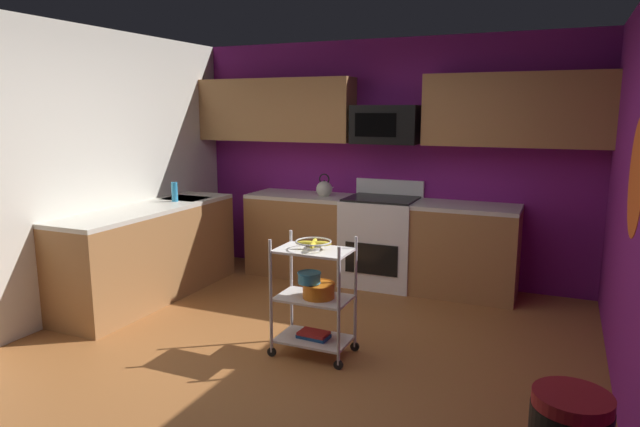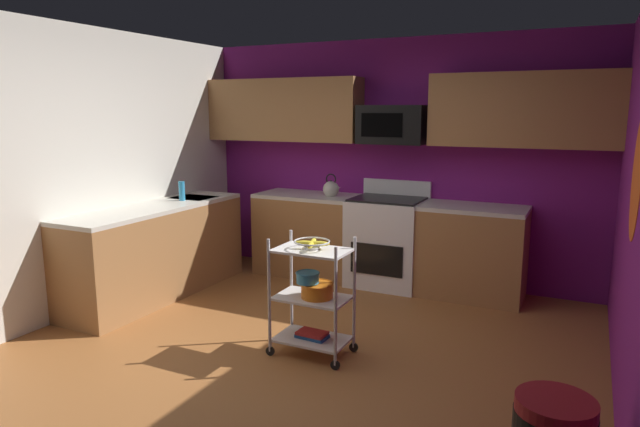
{
  "view_description": "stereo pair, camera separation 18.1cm",
  "coord_description": "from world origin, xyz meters",
  "px_view_note": "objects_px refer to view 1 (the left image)",
  "views": [
    {
      "loc": [
        1.79,
        -3.49,
        1.85
      ],
      "look_at": [
        0.06,
        0.46,
        1.05
      ],
      "focal_mm": 31.34,
      "sensor_mm": 36.0,
      "label": 1
    },
    {
      "loc": [
        1.95,
        -3.42,
        1.85
      ],
      "look_at": [
        0.06,
        0.46,
        1.05
      ],
      "focal_mm": 31.34,
      "sensor_mm": 36.0,
      "label": 2
    }
  ],
  "objects_px": {
    "mixing_bowl_large": "(319,290)",
    "dish_soap_bottle": "(175,192)",
    "oven_range": "(381,240)",
    "kettle": "(324,189)",
    "fruit_bowl": "(313,243)",
    "mixing_bowl_small": "(309,277)",
    "book_stack": "(314,335)",
    "microwave": "(386,125)",
    "rolling_cart": "(314,298)"
  },
  "relations": [
    {
      "from": "book_stack",
      "to": "dish_soap_bottle",
      "type": "xyz_separation_m",
      "value": [
        -1.99,
        0.94,
        0.87
      ]
    },
    {
      "from": "mixing_bowl_small",
      "to": "kettle",
      "type": "distance_m",
      "value": 2.1
    },
    {
      "from": "dish_soap_bottle",
      "to": "book_stack",
      "type": "bearing_deg",
      "value": -25.18
    },
    {
      "from": "fruit_bowl",
      "to": "dish_soap_bottle",
      "type": "relative_size",
      "value": 1.36
    },
    {
      "from": "oven_range",
      "to": "mixing_bowl_large",
      "type": "distance_m",
      "value": 1.92
    },
    {
      "from": "oven_range",
      "to": "dish_soap_bottle",
      "type": "height_order",
      "value": "dish_soap_bottle"
    },
    {
      "from": "oven_range",
      "to": "dish_soap_bottle",
      "type": "relative_size",
      "value": 5.5
    },
    {
      "from": "rolling_cart",
      "to": "dish_soap_bottle",
      "type": "relative_size",
      "value": 4.57
    },
    {
      "from": "fruit_bowl",
      "to": "book_stack",
      "type": "xyz_separation_m",
      "value": [
        0.0,
        0.0,
        -0.72
      ]
    },
    {
      "from": "microwave",
      "to": "fruit_bowl",
      "type": "xyz_separation_m",
      "value": [
        0.07,
        -2.02,
        -0.82
      ]
    },
    {
      "from": "microwave",
      "to": "rolling_cart",
      "type": "xyz_separation_m",
      "value": [
        0.07,
        -2.02,
        -1.25
      ]
    },
    {
      "from": "fruit_bowl",
      "to": "kettle",
      "type": "relative_size",
      "value": 1.03
    },
    {
      "from": "oven_range",
      "to": "mixing_bowl_large",
      "type": "bearing_deg",
      "value": -86.67
    },
    {
      "from": "mixing_bowl_small",
      "to": "mixing_bowl_large",
      "type": "bearing_deg",
      "value": 24.61
    },
    {
      "from": "microwave",
      "to": "kettle",
      "type": "distance_m",
      "value": 0.97
    },
    {
      "from": "rolling_cart",
      "to": "fruit_bowl",
      "type": "xyz_separation_m",
      "value": [
        0.0,
        -0.0,
        0.42
      ]
    },
    {
      "from": "microwave",
      "to": "mixing_bowl_small",
      "type": "bearing_deg",
      "value": -88.65
    },
    {
      "from": "microwave",
      "to": "kettle",
      "type": "bearing_deg",
      "value": -170.66
    },
    {
      "from": "fruit_bowl",
      "to": "dish_soap_bottle",
      "type": "xyz_separation_m",
      "value": [
        -1.99,
        0.94,
        0.14
      ]
    },
    {
      "from": "microwave",
      "to": "mixing_bowl_large",
      "type": "distance_m",
      "value": 2.34
    },
    {
      "from": "microwave",
      "to": "mixing_bowl_large",
      "type": "relative_size",
      "value": 2.78
    },
    {
      "from": "microwave",
      "to": "dish_soap_bottle",
      "type": "height_order",
      "value": "microwave"
    },
    {
      "from": "oven_range",
      "to": "kettle",
      "type": "height_order",
      "value": "kettle"
    },
    {
      "from": "book_stack",
      "to": "mixing_bowl_large",
      "type": "bearing_deg",
      "value": 0.0
    },
    {
      "from": "book_stack",
      "to": "dish_soap_bottle",
      "type": "height_order",
      "value": "dish_soap_bottle"
    },
    {
      "from": "rolling_cart",
      "to": "mixing_bowl_large",
      "type": "distance_m",
      "value": 0.08
    },
    {
      "from": "microwave",
      "to": "dish_soap_bottle",
      "type": "distance_m",
      "value": 2.31
    },
    {
      "from": "fruit_bowl",
      "to": "rolling_cart",
      "type": "bearing_deg",
      "value": 90.0
    },
    {
      "from": "oven_range",
      "to": "fruit_bowl",
      "type": "bearing_deg",
      "value": -87.91
    },
    {
      "from": "fruit_bowl",
      "to": "microwave",
      "type": "bearing_deg",
      "value": 92.0
    },
    {
      "from": "oven_range",
      "to": "kettle",
      "type": "bearing_deg",
      "value": -179.67
    },
    {
      "from": "fruit_bowl",
      "to": "mixing_bowl_small",
      "type": "bearing_deg",
      "value": -127.28
    },
    {
      "from": "rolling_cart",
      "to": "dish_soap_bottle",
      "type": "height_order",
      "value": "dish_soap_bottle"
    },
    {
      "from": "book_stack",
      "to": "kettle",
      "type": "distance_m",
      "value": 2.21
    },
    {
      "from": "mixing_bowl_small",
      "to": "book_stack",
      "type": "bearing_deg",
      "value": 52.72
    },
    {
      "from": "oven_range",
      "to": "mixing_bowl_small",
      "type": "distance_m",
      "value": 1.95
    },
    {
      "from": "fruit_bowl",
      "to": "kettle",
      "type": "height_order",
      "value": "kettle"
    },
    {
      "from": "oven_range",
      "to": "dish_soap_bottle",
      "type": "xyz_separation_m",
      "value": [
        -1.92,
        -0.98,
        0.54
      ]
    },
    {
      "from": "kettle",
      "to": "mixing_bowl_large",
      "type": "bearing_deg",
      "value": -68.03
    },
    {
      "from": "microwave",
      "to": "fruit_bowl",
      "type": "relative_size",
      "value": 2.57
    },
    {
      "from": "rolling_cart",
      "to": "kettle",
      "type": "bearing_deg",
      "value": 110.9
    },
    {
      "from": "oven_range",
      "to": "book_stack",
      "type": "relative_size",
      "value": 4.42
    },
    {
      "from": "oven_range",
      "to": "fruit_bowl",
      "type": "distance_m",
      "value": 1.96
    },
    {
      "from": "mixing_bowl_large",
      "to": "dish_soap_bottle",
      "type": "xyz_separation_m",
      "value": [
        -2.04,
        0.94,
        0.5
      ]
    },
    {
      "from": "microwave",
      "to": "fruit_bowl",
      "type": "distance_m",
      "value": 2.18
    },
    {
      "from": "rolling_cart",
      "to": "mixing_bowl_large",
      "type": "height_order",
      "value": "rolling_cart"
    },
    {
      "from": "book_stack",
      "to": "kettle",
      "type": "xyz_separation_m",
      "value": [
        -0.73,
        1.91,
        0.84
      ]
    },
    {
      "from": "rolling_cart",
      "to": "book_stack",
      "type": "xyz_separation_m",
      "value": [
        0.0,
        -0.0,
        -0.3
      ]
    },
    {
      "from": "microwave",
      "to": "mixing_bowl_large",
      "type": "height_order",
      "value": "microwave"
    },
    {
      "from": "kettle",
      "to": "dish_soap_bottle",
      "type": "relative_size",
      "value": 1.32
    }
  ]
}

